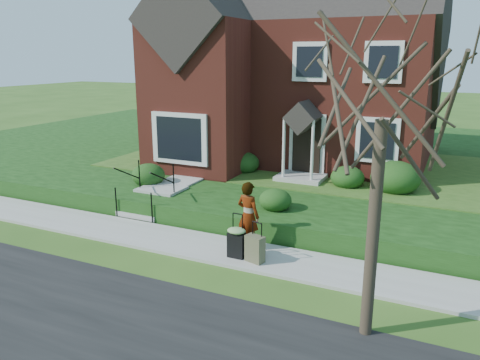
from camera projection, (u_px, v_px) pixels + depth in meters
The scene contains 12 objects.
ground at pixel (192, 246), 12.21m from camera, with size 120.00×120.00×0.00m, color #2D5119.
street at pixel (39, 352), 7.83m from camera, with size 60.00×6.00×0.01m, color black.
sidewalk at pixel (192, 244), 12.20m from camera, with size 60.00×1.60×0.08m, color #9E9B93.
terrace at pixel (403, 164), 20.03m from camera, with size 44.00×20.00×0.60m, color #14340E.
walkway at pixel (203, 171), 17.45m from camera, with size 1.20×6.00×0.06m, color #9E9B93.
main_house at pixel (303, 44), 19.34m from camera, with size 10.40×10.20×9.40m.
front_steps at pixel (153, 198), 14.72m from camera, with size 1.40×2.02×1.50m.
foundation_shrubs at pixel (281, 170), 15.83m from camera, with size 9.89×4.66×1.09m.
woman at pixel (248, 216), 11.64m from camera, with size 0.63×0.42×1.74m, color #999999.
suitcase_black at pixel (236, 241), 11.22m from camera, with size 0.46×0.38×1.10m.
suitcase_olive at pixel (255, 249), 11.00m from camera, with size 0.50×0.37×0.97m.
tree_verge at pixel (384, 97), 7.29m from camera, with size 4.19×4.19×5.99m.
Camera 1 is at (5.94, -9.75, 4.81)m, focal length 35.00 mm.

